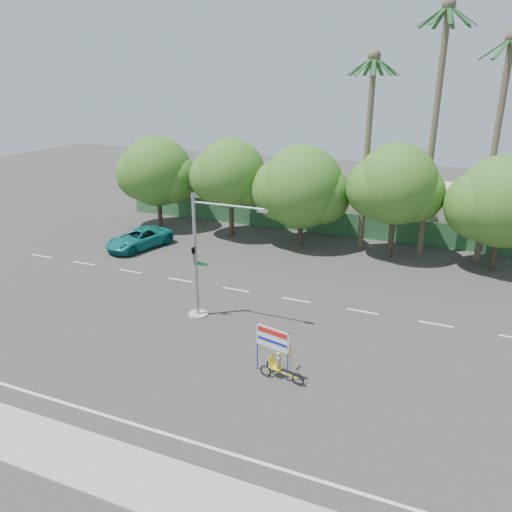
% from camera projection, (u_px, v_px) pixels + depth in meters
% --- Properties ---
extents(ground, '(120.00, 120.00, 0.00)m').
position_uv_depth(ground, '(204.00, 359.00, 23.79)').
color(ground, '#33302D').
rests_on(ground, ground).
extents(sidewalk_near, '(50.00, 2.40, 0.12)m').
position_uv_depth(sidewalk_near, '(101.00, 465.00, 17.27)').
color(sidewalk_near, gray).
rests_on(sidewalk_near, ground).
extents(fence, '(38.00, 0.08, 2.00)m').
position_uv_depth(fence, '(324.00, 222.00, 42.07)').
color(fence, '#336B3D').
rests_on(fence, ground).
extents(building_left, '(12.00, 8.00, 4.00)m').
position_uv_depth(building_left, '(239.00, 190.00, 49.24)').
color(building_left, beige).
rests_on(building_left, ground).
extents(building_right, '(14.00, 8.00, 3.60)m').
position_uv_depth(building_right, '(429.00, 210.00, 42.81)').
color(building_right, beige).
rests_on(building_right, ground).
extents(tree_far_left, '(7.14, 6.00, 7.96)m').
position_uv_depth(tree_far_left, '(157.00, 173.00, 42.83)').
color(tree_far_left, '#473828').
rests_on(tree_far_left, ground).
extents(tree_left, '(6.66, 5.60, 8.07)m').
position_uv_depth(tree_left, '(230.00, 176.00, 40.19)').
color(tree_left, '#473828').
rests_on(tree_left, ground).
extents(tree_center, '(7.62, 6.40, 7.85)m').
position_uv_depth(tree_center, '(301.00, 189.00, 38.23)').
color(tree_center, '#473828').
rests_on(tree_center, ground).
extents(tree_right, '(6.90, 5.80, 8.36)m').
position_uv_depth(tree_right, '(395.00, 187.00, 35.43)').
color(tree_right, '#473828').
rests_on(tree_right, ground).
extents(tree_far_right, '(7.38, 6.20, 7.94)m').
position_uv_depth(tree_far_right, '(502.00, 204.00, 33.11)').
color(tree_far_right, '#473828').
rests_on(tree_far_right, ground).
extents(palm_tall, '(3.73, 3.79, 17.45)m').
position_uv_depth(palm_tall, '(436.00, 110.00, 34.19)').
color(palm_tall, '#70604C').
rests_on(palm_tall, ground).
extents(palm_mid, '(3.73, 3.79, 15.45)m').
position_uv_depth(palm_mid, '(498.00, 128.00, 33.11)').
color(palm_mid, '#70604C').
rests_on(palm_mid, ground).
extents(palm_short, '(3.73, 3.79, 14.45)m').
position_uv_depth(palm_short, '(369.00, 131.00, 36.37)').
color(palm_short, '#70604C').
rests_on(palm_short, ground).
extents(traffic_signal, '(4.72, 1.10, 7.00)m').
position_uv_depth(traffic_signal, '(201.00, 268.00, 27.03)').
color(traffic_signal, gray).
rests_on(traffic_signal, ground).
extents(trike_billboard, '(2.47, 0.89, 2.47)m').
position_uv_depth(trike_billboard, '(277.00, 357.00, 22.10)').
color(trike_billboard, black).
rests_on(trike_billboard, ground).
extents(pickup_truck, '(3.96, 5.94, 1.52)m').
position_uv_depth(pickup_truck, '(139.00, 239.00, 38.75)').
color(pickup_truck, '#107572').
rests_on(pickup_truck, ground).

